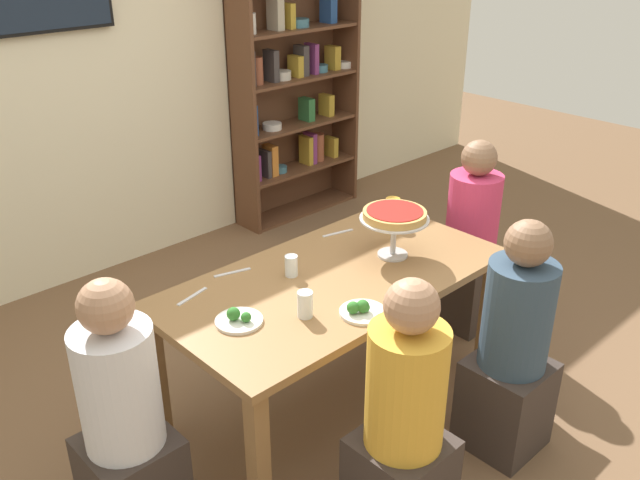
{
  "coord_description": "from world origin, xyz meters",
  "views": [
    {
      "loc": [
        -1.96,
        -1.97,
        2.27
      ],
      "look_at": [
        0.0,
        0.1,
        0.89
      ],
      "focal_mm": 38.15,
      "sensor_mm": 36.0,
      "label": 1
    }
  ],
  "objects_px": {
    "cutlery_fork_far": "(232,273)",
    "bookshelf": "(292,76)",
    "beer_glass_amber_tall": "(392,211)",
    "cutlery_fork_near": "(338,233)",
    "diner_near_right": "(512,356)",
    "diner_near_left": "(403,432)",
    "diner_head_east": "(469,248)",
    "water_glass_clear_far": "(291,266)",
    "water_glass_clear_near": "(305,304)",
    "cutlery_knife_near": "(192,296)",
    "dining_table": "(335,293)",
    "diner_head_west": "(126,432)",
    "deep_dish_pizza_stand": "(394,218)",
    "salad_plate_near_diner": "(238,319)",
    "salad_plate_far_diner": "(361,310)"
  },
  "relations": [
    {
      "from": "cutlery_knife_near",
      "to": "diner_near_right",
      "type": "bearing_deg",
      "value": 119.45
    },
    {
      "from": "cutlery_knife_near",
      "to": "cutlery_fork_far",
      "type": "distance_m",
      "value": 0.27
    },
    {
      "from": "bookshelf",
      "to": "diner_near_left",
      "type": "distance_m",
      "value": 3.38
    },
    {
      "from": "diner_head_west",
      "to": "dining_table",
      "type": "bearing_deg",
      "value": 0.55
    },
    {
      "from": "diner_head_east",
      "to": "water_glass_clear_far",
      "type": "distance_m",
      "value": 1.31
    },
    {
      "from": "diner_near_right",
      "to": "cutlery_fork_far",
      "type": "height_order",
      "value": "diner_near_right"
    },
    {
      "from": "dining_table",
      "to": "diner_head_east",
      "type": "distance_m",
      "value": 1.14
    },
    {
      "from": "bookshelf",
      "to": "beer_glass_amber_tall",
      "type": "xyz_separation_m",
      "value": [
        -0.88,
        -1.81,
        -0.31
      ]
    },
    {
      "from": "salad_plate_near_diner",
      "to": "cutlery_fork_near",
      "type": "distance_m",
      "value": 0.97
    },
    {
      "from": "bookshelf",
      "to": "salad_plate_near_diner",
      "type": "relative_size",
      "value": 11.04
    },
    {
      "from": "cutlery_fork_far",
      "to": "bookshelf",
      "type": "bearing_deg",
      "value": -121.24
    },
    {
      "from": "diner_near_left",
      "to": "diner_near_right",
      "type": "distance_m",
      "value": 0.73
    },
    {
      "from": "water_glass_clear_near",
      "to": "cutlery_knife_near",
      "type": "height_order",
      "value": "water_glass_clear_near"
    },
    {
      "from": "diner_near_right",
      "to": "cutlery_knife_near",
      "type": "distance_m",
      "value": 1.44
    },
    {
      "from": "deep_dish_pizza_stand",
      "to": "beer_glass_amber_tall",
      "type": "bearing_deg",
      "value": 41.62
    },
    {
      "from": "bookshelf",
      "to": "diner_head_east",
      "type": "distance_m",
      "value": 2.14
    },
    {
      "from": "diner_head_east",
      "to": "salad_plate_far_diner",
      "type": "relative_size",
      "value": 5.71
    },
    {
      "from": "diner_near_right",
      "to": "water_glass_clear_near",
      "type": "relative_size",
      "value": 9.92
    },
    {
      "from": "diner_head_west",
      "to": "water_glass_clear_far",
      "type": "xyz_separation_m",
      "value": [
        0.98,
        0.15,
        0.3
      ]
    },
    {
      "from": "salad_plate_far_diner",
      "to": "cutlery_fork_far",
      "type": "relative_size",
      "value": 1.12
    },
    {
      "from": "cutlery_fork_near",
      "to": "cutlery_fork_far",
      "type": "distance_m",
      "value": 0.67
    },
    {
      "from": "bookshelf",
      "to": "diner_head_west",
      "type": "xyz_separation_m",
      "value": [
        -2.63,
        -2.02,
        -0.64
      ]
    },
    {
      "from": "salad_plate_near_diner",
      "to": "salad_plate_far_diner",
      "type": "bearing_deg",
      "value": -36.36
    },
    {
      "from": "cutlery_knife_near",
      "to": "diner_near_left",
      "type": "bearing_deg",
      "value": 89.56
    },
    {
      "from": "cutlery_fork_far",
      "to": "beer_glass_amber_tall",
      "type": "bearing_deg",
      "value": -172.0
    },
    {
      "from": "water_glass_clear_near",
      "to": "water_glass_clear_far",
      "type": "height_order",
      "value": "water_glass_clear_near"
    },
    {
      "from": "salad_plate_near_diner",
      "to": "dining_table",
      "type": "bearing_deg",
      "value": 1.27
    },
    {
      "from": "bookshelf",
      "to": "water_glass_clear_near",
      "type": "relative_size",
      "value": 19.07
    },
    {
      "from": "salad_plate_near_diner",
      "to": "water_glass_clear_near",
      "type": "bearing_deg",
      "value": -33.25
    },
    {
      "from": "diner_head_east",
      "to": "cutlery_fork_far",
      "type": "xyz_separation_m",
      "value": [
        -1.46,
        0.34,
        0.25
      ]
    },
    {
      "from": "beer_glass_amber_tall",
      "to": "water_glass_clear_near",
      "type": "height_order",
      "value": "beer_glass_amber_tall"
    },
    {
      "from": "beer_glass_amber_tall",
      "to": "bookshelf",
      "type": "bearing_deg",
      "value": 64.15
    },
    {
      "from": "diner_head_east",
      "to": "cutlery_fork_far",
      "type": "distance_m",
      "value": 1.52
    },
    {
      "from": "cutlery_fork_near",
      "to": "cutlery_fork_far",
      "type": "xyz_separation_m",
      "value": [
        -0.67,
        0.03,
        0.0
      ]
    },
    {
      "from": "salad_plate_far_diner",
      "to": "water_glass_clear_near",
      "type": "height_order",
      "value": "water_glass_clear_near"
    },
    {
      "from": "diner_near_left",
      "to": "beer_glass_amber_tall",
      "type": "distance_m",
      "value": 1.4
    },
    {
      "from": "diner_head_east",
      "to": "deep_dish_pizza_stand",
      "type": "bearing_deg",
      "value": 4.43
    },
    {
      "from": "salad_plate_near_diner",
      "to": "cutlery_knife_near",
      "type": "relative_size",
      "value": 1.11
    },
    {
      "from": "diner_near_left",
      "to": "cutlery_knife_near",
      "type": "height_order",
      "value": "diner_near_left"
    },
    {
      "from": "bookshelf",
      "to": "salad_plate_near_diner",
      "type": "xyz_separation_m",
      "value": [
        -2.08,
        -2.02,
        -0.37
      ]
    },
    {
      "from": "cutlery_fork_far",
      "to": "water_glass_clear_far",
      "type": "bearing_deg",
      "value": 148.51
    },
    {
      "from": "water_glass_clear_near",
      "to": "cutlery_fork_near",
      "type": "bearing_deg",
      "value": 35.65
    },
    {
      "from": "diner_near_left",
      "to": "cutlery_fork_far",
      "type": "relative_size",
      "value": 6.39
    },
    {
      "from": "cutlery_knife_near",
      "to": "cutlery_fork_far",
      "type": "xyz_separation_m",
      "value": [
        0.26,
        0.06,
        0.0
      ]
    },
    {
      "from": "salad_plate_near_diner",
      "to": "beer_glass_amber_tall",
      "type": "height_order",
      "value": "beer_glass_amber_tall"
    },
    {
      "from": "deep_dish_pizza_stand",
      "to": "salad_plate_near_diner",
      "type": "distance_m",
      "value": 0.94
    },
    {
      "from": "dining_table",
      "to": "cutlery_fork_far",
      "type": "bearing_deg",
      "value": 133.5
    },
    {
      "from": "diner_head_west",
      "to": "deep_dish_pizza_stand",
      "type": "distance_m",
      "value": 1.54
    },
    {
      "from": "dining_table",
      "to": "salad_plate_far_diner",
      "type": "distance_m",
      "value": 0.37
    },
    {
      "from": "dining_table",
      "to": "water_glass_clear_far",
      "type": "height_order",
      "value": "water_glass_clear_far"
    }
  ]
}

